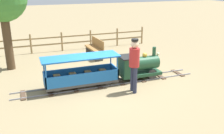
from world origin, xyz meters
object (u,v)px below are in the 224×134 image
conductor_person (134,61)px  locomotive (138,66)px  passenger_car (81,75)px  park_bench (95,48)px

conductor_person → locomotive: bearing=146.7°
locomotive → passenger_car: size_ratio=0.61×
locomotive → conductor_person: size_ratio=0.89×
locomotive → conductor_person: conductor_person is taller
passenger_car → conductor_person: size_ratio=1.45×
locomotive → passenger_car: (0.00, -1.94, -0.06)m
locomotive → conductor_person: bearing=-33.3°
locomotive → park_bench: locomotive is taller
park_bench → passenger_car: bearing=-24.3°
locomotive → passenger_car: bearing=-90.0°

